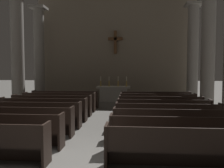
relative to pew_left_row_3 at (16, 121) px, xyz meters
The scene contains 25 objects.
ground_plane 3.34m from the pew_left_row_3, 41.81° to the right, with size 80.00×80.00×0.00m, color #66635E.
pew_left_row_3 is the anchor object (origin of this frame).
pew_left_row_4 1.12m from the pew_left_row_3, 90.00° to the left, with size 3.65×0.50×0.95m.
pew_left_row_5 2.24m from the pew_left_row_3, 90.00° to the left, with size 3.65×0.50×0.95m.
pew_left_row_6 3.36m from the pew_left_row_3, 90.00° to the left, with size 3.65×0.50×0.95m.
pew_left_row_7 4.48m from the pew_left_row_3, 90.00° to the left, with size 3.65×0.50×0.95m.
pew_left_row_8 5.60m from the pew_left_row_3, 90.00° to the left, with size 3.65×0.50×0.95m.
pew_right_row_1 5.41m from the pew_left_row_3, 24.48° to the right, with size 3.65×0.50×0.95m.
pew_right_row_2 5.05m from the pew_left_row_3, 12.82° to the right, with size 3.65×0.50×0.95m.
pew_right_row_3 4.92m from the pew_left_row_3, ahead, with size 3.65×0.50×0.95m.
pew_right_row_4 5.05m from the pew_left_row_3, 12.82° to the left, with size 3.65×0.50×0.95m.
pew_right_row_5 5.41m from the pew_left_row_3, 24.48° to the left, with size 3.65×0.50×0.95m.
pew_right_row_6 5.96m from the pew_left_row_3, 34.33° to the left, with size 3.65×0.50×0.95m.
pew_right_row_7 6.66m from the pew_left_row_3, 42.32° to the left, with size 3.65×0.50×0.95m.
pew_right_row_8 7.46m from the pew_left_row_3, 48.70° to the left, with size 3.65×0.50×0.95m.
column_left_third 6.72m from the pew_left_row_3, 115.55° to the left, with size 1.06×1.06×6.36m.
column_right_third 9.78m from the pew_left_row_3, 36.33° to the left, with size 1.06×1.06×6.36m.
column_left_fourth 9.47m from the pew_left_row_3, 107.06° to the left, with size 1.06×1.06×6.36m.
column_right_fourth 11.84m from the pew_left_row_3, 48.88° to the left, with size 1.06×1.06×6.36m.
altar 8.75m from the pew_left_row_3, 73.66° to the left, with size 2.20×0.90×1.01m.
candlestick_outer_left 8.58m from the pew_left_row_3, 79.14° to the left, with size 0.16×0.16×0.65m.
candlestick_inner_left 8.70m from the pew_left_row_3, 75.56° to the left, with size 0.16×0.16×0.65m.
candlestick_inner_right 8.87m from the pew_left_row_3, 71.79° to the left, with size 0.16×0.16×0.65m.
candlestick_outer_right 9.05m from the pew_left_row_3, 68.47° to the left, with size 0.16×0.16×0.65m.
apse_with_cross 11.02m from the pew_left_row_3, 76.50° to the left, with size 11.39×0.45×7.40m.
Camera 1 is at (1.20, -5.02, 2.11)m, focal length 38.22 mm.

